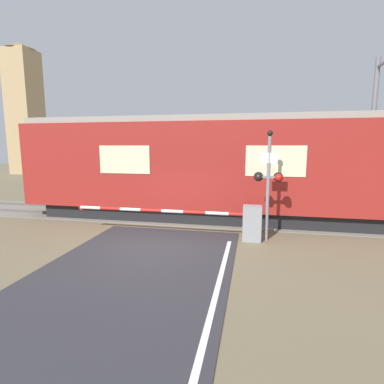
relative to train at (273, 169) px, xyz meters
name	(u,v)px	position (x,y,z in m)	size (l,w,h in m)	color
ground_plane	(157,248)	(-3.60, -4.07, -2.17)	(80.00, 80.00, 0.00)	#6B6047
track_bed	(186,216)	(-3.60, 0.00, -2.15)	(36.00, 3.20, 0.13)	slate
train	(273,169)	(0.00, 0.00, 0.00)	(20.78, 3.02, 4.25)	black
crossing_barrier	(234,221)	(-1.35, -2.76, -1.53)	(6.57, 0.44, 1.17)	gray
signal_post	(268,179)	(-0.28, -2.61, -0.13)	(0.92, 0.26, 3.58)	gray
catenary_pole	(372,135)	(4.22, 1.96, 1.36)	(0.20, 1.90, 6.77)	slate
distant_building	(25,109)	(-25.56, 17.00, 4.92)	(3.17, 3.17, 14.03)	tan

